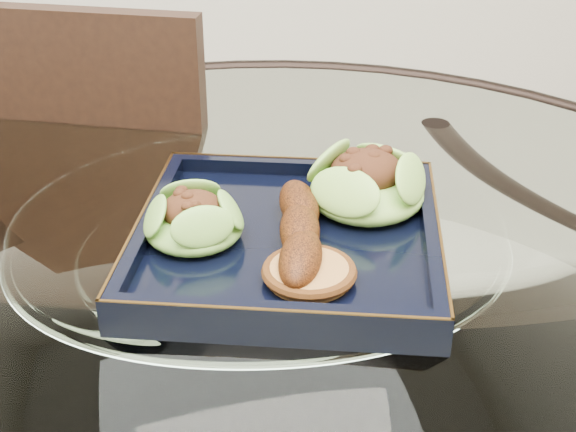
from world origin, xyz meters
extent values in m
cylinder|color=white|center=(0.00, 0.00, 0.76)|extent=(1.10, 1.10, 0.01)
torus|color=black|center=(0.00, 0.00, 0.76)|extent=(1.13, 1.13, 0.02)
cylinder|color=black|center=(0.28, 0.28, 0.38)|extent=(0.04, 0.04, 0.75)
cylinder|color=black|center=(-0.28, 0.28, 0.38)|extent=(0.04, 0.04, 0.75)
cube|color=black|center=(-0.25, 0.23, 0.44)|extent=(0.51, 0.51, 0.04)
cube|color=black|center=(-0.18, 0.39, 0.69)|extent=(0.35, 0.17, 0.43)
cylinder|color=black|center=(-0.33, 0.45, 0.21)|extent=(0.03, 0.03, 0.42)
cube|color=black|center=(0.03, 0.01, 0.77)|extent=(0.34, 0.34, 0.02)
ellipsoid|color=#57A02E|center=(-0.05, 0.03, 0.80)|extent=(0.11, 0.11, 0.03)
ellipsoid|color=#65992C|center=(0.11, 0.05, 0.80)|extent=(0.15, 0.15, 0.04)
ellipsoid|color=#5B2609|center=(0.04, -0.01, 0.80)|extent=(0.07, 0.17, 0.03)
cylinder|color=#B9753D|center=(0.03, -0.06, 0.79)|extent=(0.09, 0.09, 0.01)
camera|label=1|loc=(-0.11, -0.59, 1.15)|focal=50.00mm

